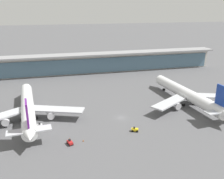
# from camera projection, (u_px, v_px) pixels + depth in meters

# --- Properties ---
(ground_plane) EXTENTS (1200.00, 1200.00, 0.00)m
(ground_plane) POSITION_uv_depth(u_px,v_px,m) (121.00, 118.00, 113.70)
(ground_plane) COLOR #515154
(airliner_left_stand) EXTENTS (49.65, 64.87, 17.27)m
(airliner_left_stand) POSITION_uv_depth(u_px,v_px,m) (28.00, 108.00, 110.64)
(airliner_left_stand) COLOR white
(airliner_left_stand) RESTS_ON ground
(airliner_centre_stand) EXTENTS (49.66, 64.87, 17.27)m
(airliner_centre_stand) POSITION_uv_depth(u_px,v_px,m) (188.00, 95.00, 127.30)
(airliner_centre_stand) COLOR white
(airliner_centre_stand) RESTS_ON ground
(service_truck_under_wing_yellow) EXTENTS (3.28, 2.62, 2.05)m
(service_truck_under_wing_yellow) POSITION_uv_depth(u_px,v_px,m) (135.00, 130.00, 100.95)
(service_truck_under_wing_yellow) COLOR yellow
(service_truck_under_wing_yellow) RESTS_ON ground
(service_truck_mid_apron_red) EXTENTS (2.55, 3.26, 2.05)m
(service_truck_mid_apron_red) POSITION_uv_depth(u_px,v_px,m) (70.00, 142.00, 91.51)
(service_truck_mid_apron_red) COLOR #B21E1E
(service_truck_mid_apron_red) RESTS_ON ground
(service_truck_by_tail_white) EXTENTS (2.87, 1.71, 2.05)m
(service_truck_by_tail_white) POSITION_uv_depth(u_px,v_px,m) (39.00, 125.00, 104.41)
(service_truck_by_tail_white) COLOR silver
(service_truck_by_tail_white) RESTS_ON ground
(terminal_building) EXTENTS (199.55, 12.80, 15.20)m
(terminal_building) POSITION_uv_depth(u_px,v_px,m) (91.00, 63.00, 187.24)
(terminal_building) COLOR beige
(terminal_building) RESTS_ON ground
(safety_cone_bravo) EXTENTS (0.62, 0.62, 0.70)m
(safety_cone_bravo) POSITION_uv_depth(u_px,v_px,m) (83.00, 141.00, 93.83)
(safety_cone_bravo) COLOR orange
(safety_cone_bravo) RESTS_ON ground
(safety_cone_charlie) EXTENTS (0.62, 0.62, 0.70)m
(safety_cone_charlie) POSITION_uv_depth(u_px,v_px,m) (70.00, 139.00, 95.16)
(safety_cone_charlie) COLOR orange
(safety_cone_charlie) RESTS_ON ground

